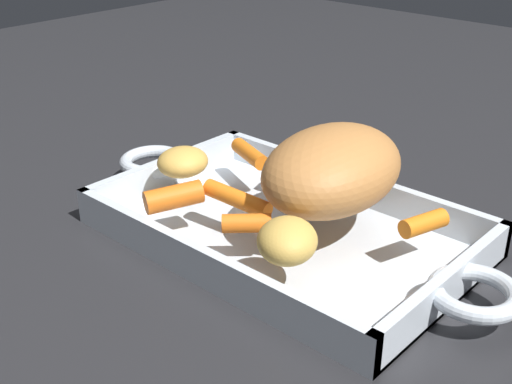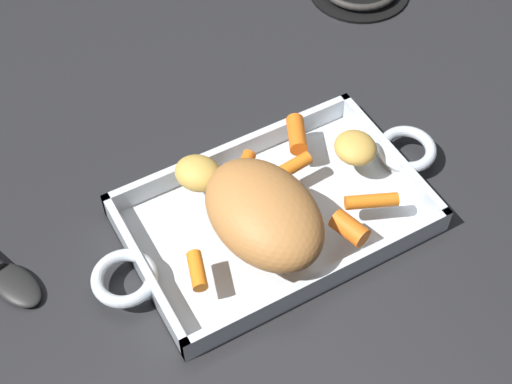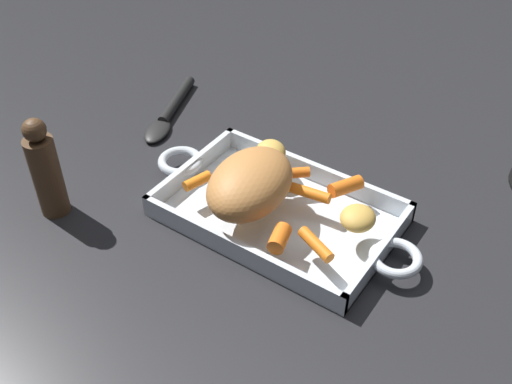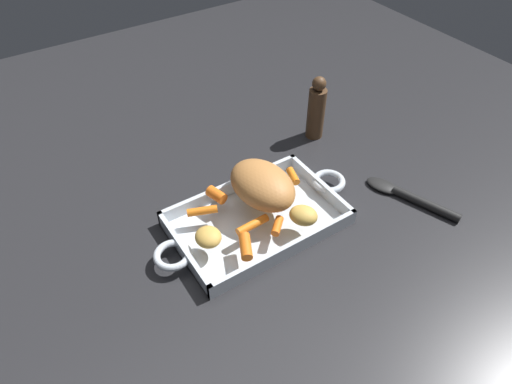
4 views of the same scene
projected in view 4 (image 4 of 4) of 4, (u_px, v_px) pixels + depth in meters
ground_plane at (257, 223)px, 0.93m from camera, size 2.09×2.09×0.00m
roasting_dish at (257, 220)px, 0.93m from camera, size 0.45×0.22×0.03m
pork_roast at (262, 185)px, 0.91m from camera, size 0.13×0.17×0.07m
baby_carrot_center_right at (277, 226)px, 0.87m from camera, size 0.04×0.04×0.02m
baby_carrot_center_left at (246, 246)px, 0.83m from camera, size 0.04×0.06×0.02m
baby_carrot_northeast at (253, 225)px, 0.87m from camera, size 0.07×0.02×0.02m
baby_carrot_northwest at (293, 176)px, 0.98m from camera, size 0.03×0.05×0.02m
baby_carrot_long at (216, 195)px, 0.93m from camera, size 0.03×0.05×0.02m
baby_carrot_southwest at (202, 211)px, 0.90m from camera, size 0.06×0.04×0.02m
potato_corner at (303, 215)px, 0.88m from camera, size 0.07×0.07×0.03m
potato_halved at (208, 237)px, 0.84m from camera, size 0.05×0.05×0.03m
serving_spoon at (407, 196)px, 0.98m from camera, size 0.10×0.21×0.02m
pepper_mill at (316, 110)px, 1.10m from camera, size 0.04×0.04×0.16m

